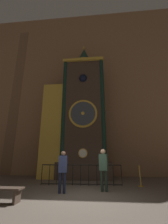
{
  "coord_description": "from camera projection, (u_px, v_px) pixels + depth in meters",
  "views": [
    {
      "loc": [
        0.72,
        -5.7,
        1.37
      ],
      "look_at": [
        -0.33,
        4.72,
        4.5
      ],
      "focal_mm": 24.0,
      "sensor_mm": 36.0,
      "label": 1
    }
  ],
  "objects": [
    {
      "name": "visitor_bench",
      "position": [
        1.0,
        192.0,
        4.69
      ],
      "size": [
        1.35,
        0.4,
        0.44
      ],
      "color": "#423328",
      "rests_on": "ground_plane"
    },
    {
      "name": "visitor_near",
      "position": [
        63.0,
        167.0,
        6.06
      ],
      "size": [
        0.38,
        0.29,
        1.6
      ],
      "rotation": [
        0.0,
        0.0,
        0.22
      ],
      "color": "#1B213A",
      "rests_on": "ground_plane"
    },
    {
      "name": "ground_plane",
      "position": [
        80.0,
        198.0,
        5.11
      ],
      "size": [
        28.0,
        28.0,
        0.0
      ],
      "primitive_type": "plane",
      "color": "brown"
    },
    {
      "name": "stanchion_post",
      "position": [
        140.0,
        180.0,
        7.23
      ],
      "size": [
        0.28,
        0.28,
        0.96
      ],
      "color": "#B28E33",
      "rests_on": "ground_plane"
    },
    {
      "name": "clock_tower",
      "position": [
        77.0,
        117.0,
        10.87
      ],
      "size": [
        4.74,
        1.76,
        10.23
      ],
      "color": "#423328",
      "rests_on": "ground_plane"
    },
    {
      "name": "visitor_far",
      "position": [
        103.0,
        165.0,
        6.37
      ],
      "size": [
        0.39,
        0.31,
        1.69
      ],
      "rotation": [
        0.0,
        0.0,
        -0.28
      ],
      "color": "#213427",
      "rests_on": "ground_plane"
    },
    {
      "name": "railing_fence",
      "position": [
        81.0,
        174.0,
        7.58
      ],
      "size": [
        4.1,
        0.05,
        0.99
      ],
      "color": "black",
      "rests_on": "ground_plane"
    },
    {
      "name": "cathedral_back_wall",
      "position": [
        88.0,
        83.0,
        13.19
      ],
      "size": [
        24.0,
        0.32,
        15.14
      ],
      "color": "#936B4C",
      "rests_on": "ground_plane"
    }
  ]
}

